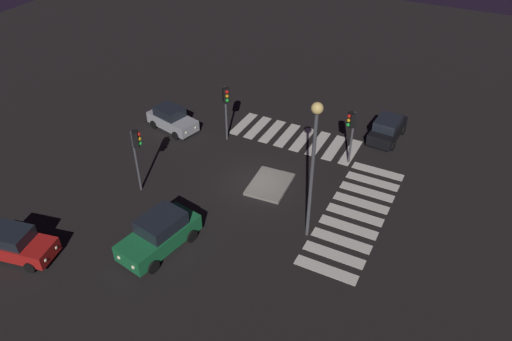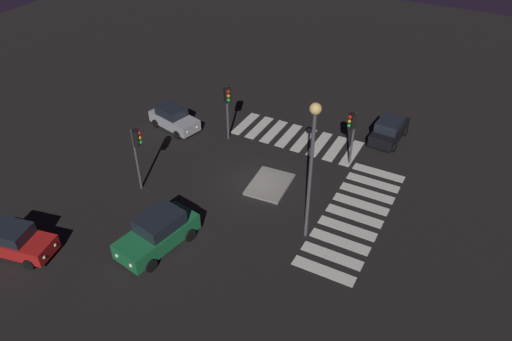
{
  "view_description": "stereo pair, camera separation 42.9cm",
  "coord_description": "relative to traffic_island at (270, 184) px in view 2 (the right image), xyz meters",
  "views": [
    {
      "loc": [
        -20.9,
        -10.69,
        18.17
      ],
      "look_at": [
        0.0,
        0.0,
        1.0
      ],
      "focal_mm": 34.39,
      "sensor_mm": 36.0,
      "label": 1
    },
    {
      "loc": [
        -20.7,
        -11.07,
        18.17
      ],
      "look_at": [
        0.0,
        0.0,
        1.0
      ],
      "focal_mm": 34.39,
      "sensor_mm": 36.0,
      "label": 2
    }
  ],
  "objects": [
    {
      "name": "traffic_light_west",
      "position": [
        -3.75,
        6.55,
        2.97
      ],
      "size": [
        0.54,
        0.53,
        4.03
      ],
      "rotation": [
        0.0,
        0.0,
        -1.02
      ],
      "color": "#47474C",
      "rests_on": "ground"
    },
    {
      "name": "traffic_light_north",
      "position": [
        3.26,
        4.78,
        2.91
      ],
      "size": [
        0.54,
        0.53,
        3.95
      ],
      "rotation": [
        0.0,
        0.0,
        -2.29
      ],
      "color": "#47474C",
      "rests_on": "ground"
    },
    {
      "name": "crosswalk_side",
      "position": [
        5.66,
        0.82,
        -0.08
      ],
      "size": [
        3.2,
        8.75,
        0.02
      ],
      "color": "silver",
      "rests_on": "ground"
    },
    {
      "name": "traffic_light_east",
      "position": [
        4.38,
        -3.34,
        2.69
      ],
      "size": [
        0.53,
        0.54,
        3.67
      ],
      "rotation": [
        0.0,
        0.0,
        2.41
      ],
      "color": "#47474C",
      "rests_on": "ground"
    },
    {
      "name": "car_green",
      "position": [
        -7.22,
        2.73,
        0.85
      ],
      "size": [
        4.62,
        2.66,
        1.92
      ],
      "rotation": [
        0.0,
        0.0,
        2.96
      ],
      "color": "#196B38",
      "rests_on": "ground"
    },
    {
      "name": "traffic_island",
      "position": [
        0.0,
        0.0,
        0.0
      ],
      "size": [
        3.11,
        2.43,
        0.18
      ],
      "color": "gray",
      "rests_on": "ground"
    },
    {
      "name": "car_black",
      "position": [
        8.34,
        -4.84,
        0.73
      ],
      "size": [
        3.9,
        1.99,
        1.66
      ],
      "rotation": [
        0.0,
        0.0,
        -0.06
      ],
      "color": "black",
      "rests_on": "ground"
    },
    {
      "name": "car_silver",
      "position": [
        2.77,
        8.99,
        0.71
      ],
      "size": [
        2.41,
        3.98,
        1.64
      ],
      "rotation": [
        0.0,
        0.0,
        -1.8
      ],
      "color": "#9EA0A5",
      "rests_on": "ground"
    },
    {
      "name": "street_lamp",
      "position": [
        -2.92,
        -3.6,
        5.28
      ],
      "size": [
        0.56,
        0.56,
        7.91
      ],
      "color": "#47474C",
      "rests_on": "ground"
    },
    {
      "name": "crosswalk_near",
      "position": [
        -0.23,
        -5.4,
        -0.08
      ],
      "size": [
        9.9,
        3.2,
        0.02
      ],
      "color": "silver",
      "rests_on": "ground"
    },
    {
      "name": "car_red",
      "position": [
        -10.96,
        8.75,
        0.72
      ],
      "size": [
        2.34,
        3.99,
        1.65
      ],
      "rotation": [
        0.0,
        0.0,
        -1.37
      ],
      "color": "red",
      "rests_on": "ground"
    },
    {
      "name": "ground_plane",
      "position": [
        -0.23,
        0.82,
        -0.09
      ],
      "size": [
        80.0,
        80.0,
        0.0
      ],
      "primitive_type": "plane",
      "color": "black"
    }
  ]
}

